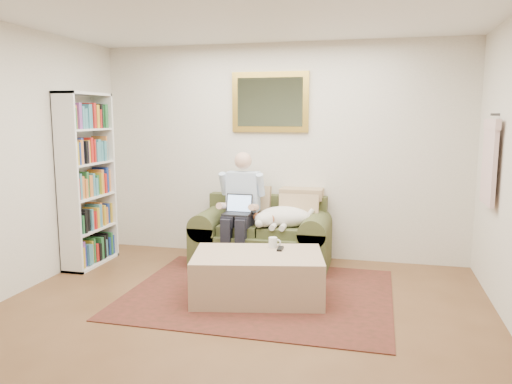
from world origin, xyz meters
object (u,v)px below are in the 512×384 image
at_px(sleeping_dog, 285,217).
at_px(bookshelf, 87,180).
at_px(ottoman, 258,276).
at_px(coffee_mug, 273,242).
at_px(laptop, 238,209).
at_px(seated_man, 240,211).
at_px(sofa, 262,242).

xyz_separation_m(sleeping_dog, bookshelf, (-2.26, -0.39, 0.40)).
xyz_separation_m(ottoman, bookshelf, (-2.19, 0.63, 0.78)).
relative_size(ottoman, coffee_mug, 12.16).
distance_m(laptop, sleeping_dog, 0.54).
xyz_separation_m(laptop, bookshelf, (-1.74, -0.26, 0.31)).
bearing_deg(seated_man, sleeping_dog, 7.13).
height_order(sofa, bookshelf, bookshelf).
distance_m(ottoman, coffee_mug, 0.39).
bearing_deg(seated_man, laptop, -90.00).
bearing_deg(seated_man, bookshelf, -169.46).
distance_m(sleeping_dog, ottoman, 1.09).
height_order(sleeping_dog, coffee_mug, sleeping_dog).
relative_size(sofa, seated_man, 1.19).
bearing_deg(laptop, sleeping_dog, 13.64).
distance_m(laptop, ottoman, 1.10).
xyz_separation_m(seated_man, laptop, (0.00, -0.06, 0.03)).
xyz_separation_m(sofa, ottoman, (0.21, -1.10, -0.05)).
height_order(sofa, laptop, laptop).
xyz_separation_m(laptop, ottoman, (0.45, -0.89, -0.47)).
bearing_deg(bookshelf, seated_man, 10.54).
bearing_deg(sofa, laptop, -138.98).
bearing_deg(sleeping_dog, sofa, 164.26).
height_order(coffee_mug, bookshelf, bookshelf).
bearing_deg(sofa, seated_man, -148.55).
bearing_deg(sofa, ottoman, -79.15).
relative_size(sofa, sleeping_dog, 2.43).
relative_size(seated_man, coffee_mug, 13.20).
xyz_separation_m(coffee_mug, bookshelf, (-2.28, 0.37, 0.51)).
bearing_deg(coffee_mug, laptop, 130.30).
relative_size(seated_man, ottoman, 1.09).
height_order(ottoman, coffee_mug, coffee_mug).
xyz_separation_m(laptop, coffee_mug, (0.54, -0.63, -0.20)).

